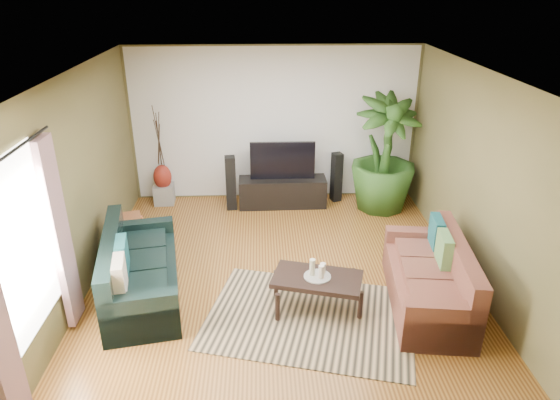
{
  "coord_description": "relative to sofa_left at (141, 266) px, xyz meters",
  "views": [
    {
      "loc": [
        -0.24,
        -5.71,
        3.71
      ],
      "look_at": [
        0.0,
        0.2,
        1.05
      ],
      "focal_mm": 32.0,
      "sensor_mm": 36.0,
      "label": 1
    }
  ],
  "objects": [
    {
      "name": "floor",
      "position": [
        1.75,
        0.33,
        -0.42
      ],
      "size": [
        5.5,
        5.5,
        0.0
      ],
      "primitive_type": "plane",
      "color": "#9E6829",
      "rests_on": "ground"
    },
    {
      "name": "ceiling",
      "position": [
        1.75,
        0.33,
        2.28
      ],
      "size": [
        5.5,
        5.5,
        0.0
      ],
      "primitive_type": "plane",
      "rotation": [
        3.14,
        0.0,
        0.0
      ],
      "color": "white",
      "rests_on": "ground"
    },
    {
      "name": "wall_back",
      "position": [
        1.75,
        3.08,
        0.93
      ],
      "size": [
        5.0,
        0.0,
        5.0
      ],
      "primitive_type": "plane",
      "rotation": [
        1.57,
        0.0,
        0.0
      ],
      "color": "brown",
      "rests_on": "ground"
    },
    {
      "name": "wall_front",
      "position": [
        1.75,
        -2.42,
        0.93
      ],
      "size": [
        5.0,
        0.0,
        5.0
      ],
      "primitive_type": "plane",
      "rotation": [
        -1.57,
        0.0,
        0.0
      ],
      "color": "brown",
      "rests_on": "ground"
    },
    {
      "name": "wall_left",
      "position": [
        -0.75,
        0.33,
        0.92
      ],
      "size": [
        0.0,
        5.5,
        5.5
      ],
      "primitive_type": "plane",
      "rotation": [
        1.57,
        0.0,
        1.57
      ],
      "color": "brown",
      "rests_on": "ground"
    },
    {
      "name": "wall_right",
      "position": [
        4.25,
        0.33,
        0.92
      ],
      "size": [
        0.0,
        5.5,
        5.5
      ],
      "primitive_type": "plane",
      "rotation": [
        1.57,
        0.0,
        -1.57
      ],
      "color": "brown",
      "rests_on": "ground"
    },
    {
      "name": "backwall_panel",
      "position": [
        1.75,
        3.07,
        0.93
      ],
      "size": [
        4.9,
        0.0,
        4.9
      ],
      "primitive_type": "plane",
      "rotation": [
        1.57,
        0.0,
        0.0
      ],
      "color": "white",
      "rests_on": "ground"
    },
    {
      "name": "window_pane",
      "position": [
        -0.73,
        -1.27,
        0.97
      ],
      "size": [
        0.0,
        1.8,
        1.8
      ],
      "primitive_type": "plane",
      "rotation": [
        1.57,
        0.0,
        1.57
      ],
      "color": "white",
      "rests_on": "ground"
    },
    {
      "name": "curtain_far",
      "position": [
        -0.68,
        -0.52,
        0.72
      ],
      "size": [
        0.08,
        0.35,
        2.2
      ],
      "primitive_type": "cube",
      "color": "gray",
      "rests_on": "ground"
    },
    {
      "name": "curtain_rod",
      "position": [
        -0.68,
        -1.27,
        1.87
      ],
      "size": [
        0.03,
        1.9,
        0.03
      ],
      "primitive_type": "cylinder",
      "rotation": [
        1.57,
        0.0,
        0.0
      ],
      "color": "black",
      "rests_on": "ground"
    },
    {
      "name": "sofa_left",
      "position": [
        0.0,
        0.0,
        0.0
      ],
      "size": [
        1.19,
        2.1,
        0.85
      ],
      "primitive_type": "cube",
      "rotation": [
        0.0,
        0.0,
        1.75
      ],
      "color": "black",
      "rests_on": "floor"
    },
    {
      "name": "sofa_right",
      "position": [
        3.51,
        -0.34,
        0.0
      ],
      "size": [
        1.06,
        1.95,
        0.85
      ],
      "primitive_type": "cube",
      "rotation": [
        0.0,
        0.0,
        -1.69
      ],
      "color": "brown",
      "rests_on": "floor"
    },
    {
      "name": "area_rug",
      "position": [
        2.06,
        -0.57,
        -0.42
      ],
      "size": [
        2.76,
        2.25,
        0.01
      ],
      "primitive_type": "cube",
      "rotation": [
        0.0,
        0.0,
        -0.25
      ],
      "color": "tan",
      "rests_on": "floor"
    },
    {
      "name": "coffee_table",
      "position": [
        2.16,
        -0.35,
        -0.21
      ],
      "size": [
        1.17,
        0.84,
        0.43
      ],
      "primitive_type": "cube",
      "rotation": [
        0.0,
        0.0,
        -0.27
      ],
      "color": "black",
      "rests_on": "floor"
    },
    {
      "name": "candle_tray",
      "position": [
        2.16,
        -0.35,
        0.01
      ],
      "size": [
        0.33,
        0.33,
        0.01
      ],
      "primitive_type": "cylinder",
      "color": "gray",
      "rests_on": "coffee_table"
    },
    {
      "name": "candle_tall",
      "position": [
        2.1,
        -0.32,
        0.13
      ],
      "size": [
        0.07,
        0.07,
        0.21
      ],
      "primitive_type": "cylinder",
      "color": "beige",
      "rests_on": "candle_tray"
    },
    {
      "name": "candle_mid",
      "position": [
        2.2,
        -0.39,
        0.1
      ],
      "size": [
        0.07,
        0.07,
        0.16
      ],
      "primitive_type": "cylinder",
      "color": "#F2E1CC",
      "rests_on": "candle_tray"
    },
    {
      "name": "candle_short",
      "position": [
        2.23,
        -0.29,
        0.09
      ],
      "size": [
        0.07,
        0.07,
        0.13
      ],
      "primitive_type": "cylinder",
      "color": "#F7E5D0",
      "rests_on": "candle_tray"
    },
    {
      "name": "tv_stand",
      "position": [
        1.88,
        2.65,
        -0.17
      ],
      "size": [
        1.52,
        0.48,
        0.5
      ],
      "primitive_type": "cube",
      "rotation": [
        0.0,
        0.0,
        0.02
      ],
      "color": "black",
      "rests_on": "floor"
    },
    {
      "name": "television",
      "position": [
        1.88,
        2.67,
        0.41
      ],
      "size": [
        1.11,
        0.06,
        0.66
      ],
      "primitive_type": "cube",
      "color": "black",
      "rests_on": "tv_stand"
    },
    {
      "name": "speaker_left",
      "position": [
        0.99,
        2.55,
        0.05
      ],
      "size": [
        0.19,
        0.21,
        0.95
      ],
      "primitive_type": "cube",
      "rotation": [
        0.0,
        0.0,
        0.1
      ],
      "color": "black",
      "rests_on": "floor"
    },
    {
      "name": "speaker_right",
      "position": [
        2.85,
        2.83,
        0.02
      ],
      "size": [
        0.21,
        0.22,
        0.89
      ],
      "primitive_type": "cube",
      "rotation": [
        0.0,
        0.0,
        0.31
      ],
      "color": "black",
      "rests_on": "floor"
    },
    {
      "name": "potted_plant",
      "position": [
        3.58,
        2.47,
        0.56
      ],
      "size": [
        1.34,
        1.34,
        1.98
      ],
      "primitive_type": "imported",
      "rotation": [
        0.0,
        0.0,
        0.25
      ],
      "color": "#264F1A",
      "rests_on": "floor"
    },
    {
      "name": "plant_pot",
      "position": [
        3.58,
        2.47,
        -0.28
      ],
      "size": [
        0.37,
        0.37,
        0.28
      ],
      "primitive_type": "cylinder",
      "color": "black",
      "rests_on": "floor"
    },
    {
      "name": "pedestal",
      "position": [
        -0.22,
        2.83,
        -0.25
      ],
      "size": [
        0.36,
        0.36,
        0.34
      ],
      "primitive_type": "cube",
      "rotation": [
        0.0,
        0.0,
        0.06
      ],
      "color": "gray",
      "rests_on": "floor"
    },
    {
      "name": "vase",
      "position": [
        -0.22,
        2.83,
        0.07
      ],
      "size": [
        0.31,
        0.31,
        0.44
      ],
      "primitive_type": "ellipsoid",
      "color": "maroon",
      "rests_on": "pedestal"
    },
    {
      "name": "side_table",
      "position": [
        -0.5,
        1.26,
        -0.19
      ],
      "size": [
        0.55,
        0.55,
        0.47
      ],
      "primitive_type": "cube",
      "rotation": [
        0.0,
        0.0,
        0.26
      ],
      "color": "brown",
      "rests_on": "floor"
    }
  ]
}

